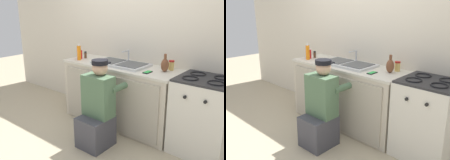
# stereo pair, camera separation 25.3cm
# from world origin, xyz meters

# --- Properties ---
(ground_plane) EXTENTS (12.00, 12.00, 0.00)m
(ground_plane) POSITION_xyz_m (0.00, 0.00, 0.00)
(ground_plane) COLOR tan
(back_wall) EXTENTS (6.00, 0.10, 2.50)m
(back_wall) POSITION_xyz_m (0.00, 0.65, 1.25)
(back_wall) COLOR beige
(back_wall) RESTS_ON ground_plane
(counter_cabinet) EXTENTS (1.74, 0.62, 0.88)m
(counter_cabinet) POSITION_xyz_m (0.00, 0.29, 0.44)
(counter_cabinet) COLOR beige
(counter_cabinet) RESTS_ON ground_plane
(countertop) EXTENTS (1.78, 0.62, 0.03)m
(countertop) POSITION_xyz_m (0.00, 0.30, 0.89)
(countertop) COLOR beige
(countertop) RESTS_ON counter_cabinet
(sink_double_basin) EXTENTS (0.80, 0.44, 0.19)m
(sink_double_basin) POSITION_xyz_m (0.00, 0.30, 0.93)
(sink_double_basin) COLOR silver
(sink_double_basin) RESTS_ON countertop
(stove_range) EXTENTS (0.64, 0.62, 0.95)m
(stove_range) POSITION_xyz_m (1.22, 0.30, 0.47)
(stove_range) COLOR silver
(stove_range) RESTS_ON ground_plane
(plumber_person) EXTENTS (0.42, 0.61, 1.10)m
(plumber_person) POSITION_xyz_m (0.15, -0.37, 0.46)
(plumber_person) COLOR #3F3F47
(plumber_person) RESTS_ON ground_plane
(soap_bottle_orange) EXTENTS (0.06, 0.06, 0.25)m
(soap_bottle_orange) POSITION_xyz_m (-0.69, 0.14, 1.02)
(soap_bottle_orange) COLOR orange
(soap_bottle_orange) RESTS_ON countertop
(soda_cup_red) EXTENTS (0.08, 0.08, 0.15)m
(soda_cup_red) POSITION_xyz_m (-0.75, 0.22, 0.98)
(soda_cup_red) COLOR red
(soda_cup_red) RESTS_ON countertop
(cell_phone) EXTENTS (0.07, 0.14, 0.01)m
(cell_phone) POSITION_xyz_m (0.52, 0.17, 0.91)
(cell_phone) COLOR black
(cell_phone) RESTS_ON countertop
(vase_decorative) EXTENTS (0.10, 0.10, 0.23)m
(vase_decorative) POSITION_xyz_m (0.67, 0.35, 1.00)
(vase_decorative) COLOR brown
(vase_decorative) RESTS_ON countertop
(condiment_jar) EXTENTS (0.07, 0.07, 0.13)m
(condiment_jar) POSITION_xyz_m (0.69, 0.48, 0.97)
(condiment_jar) COLOR #DBB760
(condiment_jar) RESTS_ON countertop
(spice_bottle_pepper) EXTENTS (0.04, 0.04, 0.10)m
(spice_bottle_pepper) POSITION_xyz_m (-0.71, 0.31, 0.96)
(spice_bottle_pepper) COLOR #513823
(spice_bottle_pepper) RESTS_ON countertop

